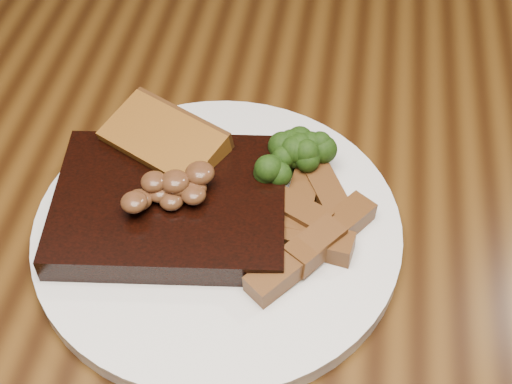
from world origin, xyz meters
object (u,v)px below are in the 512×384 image
Objects in this scene: dining_table at (255,269)px; potato_wedges at (282,219)px; chair_far at (440,20)px; plate at (218,230)px; steak at (170,206)px; garlic_bread at (166,158)px.

potato_wedges is at bearing -47.80° from dining_table.
potato_wedges reaches higher than dining_table.
plate is at bearing 80.69° from chair_far.
chair_far is at bearing 60.99° from steak.
steak is (-0.07, -0.03, 0.12)m from dining_table.
steak is 1.83× the size of garlic_bread.
potato_wedges is at bearing 6.33° from plate.
chair_far reaches higher than steak.
steak is 1.62× the size of potato_wedges.
potato_wedges is (-0.19, -0.69, 0.26)m from chair_far.
chair_far reaches higher than potato_wedges.
chair_far is at bearing 71.83° from dining_table.
chair_far is (0.22, 0.66, -0.14)m from dining_table.
chair_far is 0.79m from steak.
steak is at bearing 173.77° from plate.
plate is at bearing -125.86° from dining_table.
plate is (-0.24, -0.69, 0.24)m from chair_far.
chair_far reaches higher than dining_table.
garlic_bread is 0.89× the size of potato_wedges.
garlic_bread is at bearing 100.61° from steak.
steak is 0.09m from potato_wedges.
potato_wedges is (0.05, 0.01, 0.02)m from plate.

